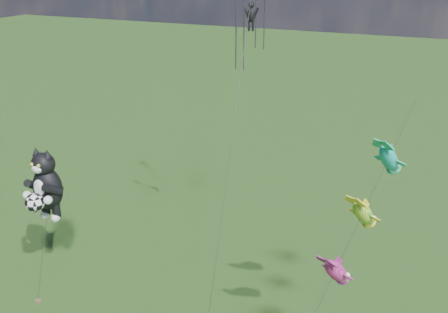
% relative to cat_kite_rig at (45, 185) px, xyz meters
% --- Properties ---
extents(cat_kite_rig, '(2.54, 4.20, 10.80)m').
position_rel_cat_kite_rig_xyz_m(cat_kite_rig, '(0.00, 0.00, 0.00)').
color(cat_kite_rig, brown).
rests_on(cat_kite_rig, ground).
extents(fish_windsock_rig, '(5.09, 15.21, 16.17)m').
position_rel_cat_kite_rig_xyz_m(fish_windsock_rig, '(21.42, -3.35, 1.06)').
color(fish_windsock_rig, brown).
rests_on(fish_windsock_rig, ground).
extents(parafoil_rig, '(3.93, 17.22, 26.86)m').
position_rel_cat_kite_rig_xyz_m(parafoil_rig, '(12.73, 6.90, 12.05)').
color(parafoil_rig, brown).
rests_on(parafoil_rig, ground).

